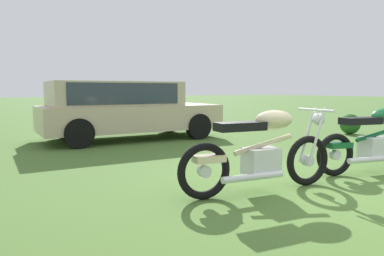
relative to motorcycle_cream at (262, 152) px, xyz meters
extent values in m
plane|color=#476B2D|center=(1.00, -0.35, -0.49)|extent=(120.00, 120.00, 0.00)
torus|color=black|center=(0.71, -0.13, -0.17)|extent=(0.66, 0.21, 0.65)
torus|color=black|center=(-0.76, 0.15, -0.17)|extent=(0.66, 0.21, 0.65)
cylinder|color=silver|center=(0.71, -0.13, -0.17)|extent=(0.16, 0.12, 0.14)
cylinder|color=silver|center=(-0.76, 0.15, -0.17)|extent=(0.16, 0.12, 0.14)
cylinder|color=silver|center=(0.78, -0.05, 0.16)|extent=(0.27, 0.09, 0.73)
cylinder|color=silver|center=(0.75, -0.23, 0.16)|extent=(0.27, 0.09, 0.73)
cube|color=silver|center=(0.00, 0.01, -0.11)|extent=(0.45, 0.37, 0.32)
cylinder|color=beige|center=(0.03, 0.00, 0.09)|extent=(0.81, 0.21, 0.23)
ellipsoid|color=beige|center=(0.17, -0.03, 0.38)|extent=(0.56, 0.35, 0.24)
cube|color=black|center=(-0.30, 0.06, 0.32)|extent=(0.63, 0.35, 0.10)
cube|color=beige|center=(-0.70, 0.14, -0.03)|extent=(0.39, 0.24, 0.08)
cylinder|color=silver|center=(0.81, -0.15, 0.49)|extent=(0.15, 0.63, 0.03)
sphere|color=silver|center=(0.87, -0.16, 0.37)|extent=(0.19, 0.19, 0.16)
cylinder|color=silver|center=(-0.25, -0.11, -0.25)|extent=(0.80, 0.23, 0.08)
torus|color=black|center=(1.46, -0.03, -0.18)|extent=(0.62, 0.26, 0.62)
cylinder|color=silver|center=(1.46, -0.03, -0.18)|extent=(0.16, 0.14, 0.14)
cube|color=silver|center=(2.15, -0.23, -0.11)|extent=(0.47, 0.40, 0.32)
cylinder|color=#14592D|center=(2.18, -0.24, 0.09)|extent=(0.76, 0.27, 0.22)
cube|color=black|center=(1.87, -0.15, 0.29)|extent=(0.64, 0.40, 0.10)
cube|color=#14592D|center=(1.52, -0.05, -0.04)|extent=(0.40, 0.27, 0.08)
cylinder|color=silver|center=(1.90, -0.32, -0.25)|extent=(0.79, 0.30, 0.08)
cube|color=#BCAD8C|center=(0.77, 5.27, 0.06)|extent=(4.49, 2.23, 0.60)
cube|color=#BCAD8C|center=(0.37, 5.30, 0.64)|extent=(3.18, 1.93, 0.60)
cube|color=#2D3842|center=(0.37, 5.30, 0.66)|extent=(2.73, 1.92, 0.48)
cylinder|color=black|center=(2.31, 5.98, -0.17)|extent=(0.66, 0.28, 0.64)
cylinder|color=black|center=(2.15, 4.27, -0.17)|extent=(0.66, 0.28, 0.64)
cylinder|color=black|center=(-0.61, 6.26, -0.17)|extent=(0.66, 0.28, 0.64)
cylinder|color=black|center=(-0.77, 4.55, -0.17)|extent=(0.66, 0.28, 0.64)
ellipsoid|color=#23591E|center=(6.24, 2.69, -0.21)|extent=(0.57, 0.55, 0.57)
camera|label=1|loc=(-3.16, -3.06, 0.75)|focal=33.95mm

